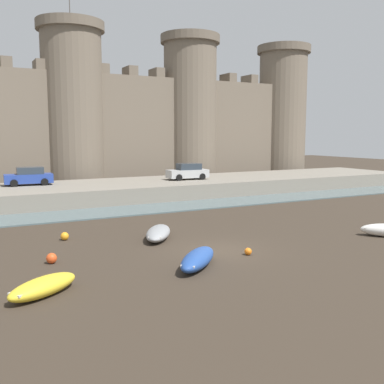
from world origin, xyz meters
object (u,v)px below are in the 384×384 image
at_px(mooring_buoy_near_shore, 248,251).
at_px(car_quay_centre_east, 29,176).
at_px(mooring_buoy_mid_mud, 65,236).
at_px(rowboat_foreground_left, 43,286).
at_px(rowboat_midflat_centre, 158,233).
at_px(car_quay_west, 188,172).
at_px(mooring_buoy_off_centre, 52,258).
at_px(rowboat_foreground_centre, 198,259).

distance_m(mooring_buoy_near_shore, car_quay_centre_east, 25.25).
bearing_deg(mooring_buoy_mid_mud, rowboat_foreground_left, -106.96).
height_order(rowboat_midflat_centre, car_quay_west, car_quay_west).
bearing_deg(rowboat_midflat_centre, mooring_buoy_near_shore, -64.00).
xyz_separation_m(rowboat_foreground_left, mooring_buoy_off_centre, (1.08, 4.19, -0.12)).
height_order(rowboat_foreground_centre, rowboat_foreground_left, rowboat_foreground_centre).
bearing_deg(mooring_buoy_near_shore, rowboat_midflat_centre, 116.00).
height_order(rowboat_foreground_centre, mooring_buoy_mid_mud, rowboat_foreground_centre).
relative_size(rowboat_midflat_centre, mooring_buoy_off_centre, 7.73).
distance_m(mooring_buoy_mid_mud, car_quay_centre_east, 16.83).
relative_size(rowboat_midflat_centre, mooring_buoy_near_shore, 10.46).
relative_size(rowboat_foreground_centre, mooring_buoy_mid_mud, 7.31).
bearing_deg(rowboat_foreground_left, mooring_buoy_mid_mud, 73.04).
relative_size(mooring_buoy_near_shore, car_quay_centre_east, 0.09).
relative_size(rowboat_foreground_left, car_quay_centre_east, 0.76).
xyz_separation_m(rowboat_foreground_centre, mooring_buoy_near_shore, (3.22, 0.65, -0.22)).
bearing_deg(car_quay_west, mooring_buoy_mid_mud, -136.62).
xyz_separation_m(rowboat_foreground_left, mooring_buoy_near_shore, (10.03, 1.12, -0.18)).
relative_size(rowboat_foreground_left, mooring_buoy_off_centre, 6.44).
relative_size(car_quay_centre_east, car_quay_west, 1.00).
relative_size(mooring_buoy_mid_mud, car_quay_west, 0.11).
distance_m(rowboat_foreground_left, mooring_buoy_mid_mud, 9.02).
distance_m(mooring_buoy_off_centre, car_quay_centre_east, 21.33).
relative_size(rowboat_foreground_left, car_quay_west, 0.76).
height_order(mooring_buoy_mid_mud, mooring_buoy_off_centre, mooring_buoy_off_centre).
distance_m(rowboat_midflat_centre, mooring_buoy_mid_mud, 5.32).
bearing_deg(mooring_buoy_near_shore, mooring_buoy_mid_mud, 134.62).
distance_m(rowboat_foreground_centre, rowboat_midflat_centre, 5.96).
relative_size(rowboat_foreground_left, mooring_buoy_mid_mud, 6.93).
bearing_deg(mooring_buoy_mid_mud, mooring_buoy_near_shore, -45.38).
height_order(rowboat_foreground_centre, car_quay_centre_east, car_quay_centre_east).
distance_m(rowboat_foreground_left, car_quay_west, 29.44).
distance_m(mooring_buoy_off_centre, car_quay_west, 25.55).
relative_size(rowboat_foreground_centre, rowboat_midflat_centre, 0.88).
xyz_separation_m(rowboat_foreground_centre, car_quay_west, (11.22, 22.71, 1.83)).
height_order(mooring_buoy_near_shore, car_quay_centre_east, car_quay_centre_east).
bearing_deg(car_quay_west, car_quay_centre_east, 171.86).
xyz_separation_m(rowboat_foreground_centre, mooring_buoy_off_centre, (-5.74, 3.71, -0.15)).
relative_size(rowboat_foreground_centre, car_quay_west, 0.81).
relative_size(mooring_buoy_off_centre, car_quay_centre_east, 0.12).
bearing_deg(car_quay_centre_east, mooring_buoy_mid_mud, -91.72).
distance_m(rowboat_midflat_centre, mooring_buoy_near_shore, 5.87).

